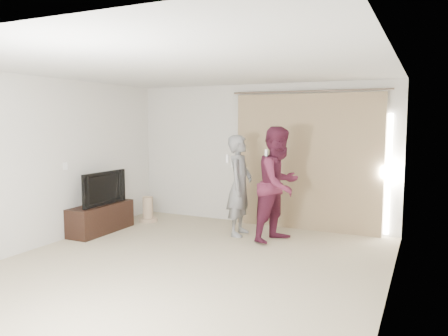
{
  "coord_description": "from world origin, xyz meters",
  "views": [
    {
      "loc": [
        2.85,
        -4.86,
        1.95
      ],
      "look_at": [
        -0.01,
        1.2,
        1.2
      ],
      "focal_mm": 35.0,
      "sensor_mm": 36.0,
      "label": 1
    }
  ],
  "objects": [
    {
      "name": "curtain",
      "position": [
        0.91,
        2.68,
        1.2
      ],
      "size": [
        2.8,
        0.11,
        2.46
      ],
      "color": "tan",
      "rests_on": "ground"
    },
    {
      "name": "tv_console",
      "position": [
        -2.27,
        0.96,
        0.24
      ],
      "size": [
        0.44,
        1.27,
        0.49
      ],
      "primitive_type": "cube",
      "color": "black",
      "rests_on": "ground"
    },
    {
      "name": "wall_left",
      "position": [
        -2.5,
        -0.0,
        1.3
      ],
      "size": [
        0.04,
        5.5,
        2.6
      ],
      "color": "silver",
      "rests_on": "ground"
    },
    {
      "name": "wall_back",
      "position": [
        0.0,
        2.75,
        1.3
      ],
      "size": [
        5.0,
        0.04,
        2.6
      ],
      "primitive_type": "cube",
      "color": "silver",
      "rests_on": "ground"
    },
    {
      "name": "ceiling",
      "position": [
        0.0,
        0.0,
        2.6
      ],
      "size": [
        5.0,
        5.5,
        0.01
      ],
      "primitive_type": "cube",
      "color": "silver",
      "rests_on": "wall_back"
    },
    {
      "name": "scratching_post",
      "position": [
        -2.0,
        1.97,
        0.19
      ],
      "size": [
        0.36,
        0.36,
        0.48
      ],
      "color": "tan",
      "rests_on": "ground"
    },
    {
      "name": "person_woman",
      "position": [
        0.7,
        1.74,
        0.92
      ],
      "size": [
        0.95,
        1.08,
        1.84
      ],
      "color": "#551B31",
      "rests_on": "ground"
    },
    {
      "name": "tv",
      "position": [
        -2.27,
        0.96,
        0.78
      ],
      "size": [
        0.17,
        1.0,
        0.58
      ],
      "primitive_type": "imported",
      "rotation": [
        0.0,
        0.0,
        1.53
      ],
      "color": "black",
      "rests_on": "tv_console"
    },
    {
      "name": "person_man",
      "position": [
        -0.01,
        1.82,
        0.85
      ],
      "size": [
        0.46,
        0.65,
        1.7
      ],
      "color": "slate",
      "rests_on": "ground"
    },
    {
      "name": "floor",
      "position": [
        0.0,
        0.0,
        0.0
      ],
      "size": [
        5.5,
        5.5,
        0.0
      ],
      "primitive_type": "plane",
      "color": "#BAAC8C",
      "rests_on": "ground"
    }
  ]
}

